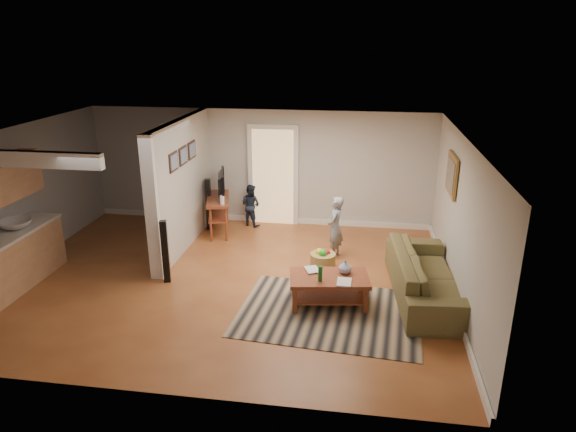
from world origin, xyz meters
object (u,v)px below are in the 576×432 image
object	(u,v)px
sofa	(424,296)
child	(334,257)
coffee_table	(330,282)
toddler	(251,225)
toy_basket	(323,260)
tv_console	(219,201)
speaker_right	(209,204)
speaker_left	(165,252)

from	to	relation	value
sofa	child	xyz separation A→B (m)	(-1.54, 1.33, 0.00)
coffee_table	toddler	world-z (taller)	coffee_table
toy_basket	tv_console	bearing A→B (deg)	146.96
tv_console	child	world-z (taller)	tv_console
coffee_table	speaker_right	size ratio (longest dim) A/B	1.16
toy_basket	child	xyz separation A→B (m)	(0.17, 0.55, -0.17)
toddler	tv_console	bearing A→B (deg)	65.24
sofa	toy_basket	size ratio (longest dim) A/B	5.51
toy_basket	toddler	size ratio (longest dim) A/B	0.49
sofa	coffee_table	distance (m)	1.61
tv_console	child	xyz separation A→B (m)	(2.50, -0.96, -0.69)
speaker_right	child	xyz separation A→B (m)	(2.76, -1.10, -0.56)
child	coffee_table	bearing A→B (deg)	12.23
sofa	toy_basket	xyz separation A→B (m)	(-1.71, 0.78, 0.17)
tv_console	toy_basket	size ratio (longest dim) A/B	2.84
tv_console	toddler	world-z (taller)	tv_console
speaker_right	toddler	distance (m)	1.07
coffee_table	toy_basket	size ratio (longest dim) A/B	2.86
child	tv_console	bearing A→B (deg)	-100.10
speaker_left	sofa	bearing A→B (deg)	-14.49
sofa	speaker_left	world-z (taller)	speaker_left
child	toddler	distance (m)	2.42
speaker_right	toy_basket	size ratio (longest dim) A/B	2.46
tv_console	speaker_right	bearing A→B (deg)	137.05
speaker_left	child	distance (m)	3.15
toddler	speaker_left	bearing A→B (deg)	98.00
sofa	tv_console	world-z (taller)	tv_console
speaker_left	toy_basket	size ratio (longest dim) A/B	2.42
speaker_right	speaker_left	bearing A→B (deg)	-95.39
coffee_table	tv_console	world-z (taller)	tv_console
speaker_right	child	world-z (taller)	speaker_right
sofa	speaker_right	bearing A→B (deg)	55.62
toy_basket	sofa	bearing A→B (deg)	-24.44
child	toy_basket	bearing A→B (deg)	-6.44
speaker_left	toddler	xyz separation A→B (m)	(0.82, 2.90, -0.55)
sofa	toy_basket	world-z (taller)	toy_basket
tv_console	sofa	bearing A→B (deg)	-44.86
sofa	tv_console	size ratio (longest dim) A/B	1.94
coffee_table	toddler	xyz separation A→B (m)	(-1.97, 3.26, -0.37)
sofa	toddler	size ratio (longest dim) A/B	2.69
sofa	toddler	world-z (taller)	toddler
toy_basket	speaker_left	bearing A→B (deg)	-161.08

